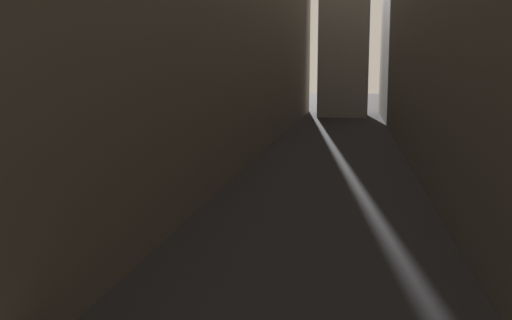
{
  "coord_description": "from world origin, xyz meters",
  "views": [
    {
      "loc": [
        1.55,
        8.37,
        6.49
      ],
      "look_at": [
        0.0,
        17.76,
        5.04
      ],
      "focal_mm": 41.44,
      "sensor_mm": 36.0,
      "label": 1
    }
  ],
  "objects": [
    {
      "name": "building_block_left",
      "position": [
        -11.41,
        50.0,
        10.88
      ],
      "size": [
        11.83,
        108.0,
        21.77
      ],
      "primitive_type": "cube",
      "color": "#756B5B",
      "rests_on": "ground"
    },
    {
      "name": "ground_plane",
      "position": [
        0.0,
        48.0,
        0.0
      ],
      "size": [
        264.0,
        264.0,
        0.0
      ],
      "primitive_type": "plane",
      "color": "#232326"
    }
  ]
}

